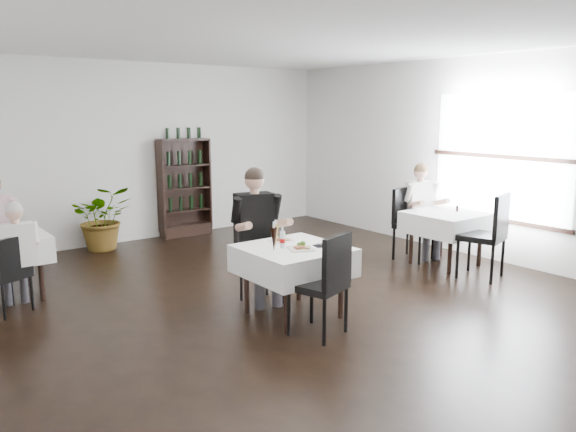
# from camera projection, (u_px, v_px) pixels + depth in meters

# --- Properties ---
(room_shell) EXTENTS (9.00, 9.00, 9.00)m
(room_shell) POSITION_uv_depth(u_px,v_px,m) (316.00, 177.00, 6.04)
(room_shell) COLOR black
(room_shell) RESTS_ON ground
(window_right) EXTENTS (0.06, 2.30, 1.85)m
(window_right) POSITION_uv_depth(u_px,v_px,m) (501.00, 160.00, 8.10)
(window_right) COLOR white
(window_right) RESTS_ON room_shell
(wine_shelf) EXTENTS (0.90, 0.28, 1.75)m
(wine_shelf) POSITION_uv_depth(u_px,v_px,m) (185.00, 188.00, 9.90)
(wine_shelf) COLOR black
(wine_shelf) RESTS_ON ground
(main_table) EXTENTS (1.03, 1.03, 0.77)m
(main_table) POSITION_uv_depth(u_px,v_px,m) (293.00, 260.00, 6.02)
(main_table) COLOR black
(main_table) RESTS_ON ground
(left_table) EXTENTS (0.98, 0.98, 0.77)m
(left_table) POSITION_uv_depth(u_px,v_px,m) (1.00, 248.00, 6.56)
(left_table) COLOR black
(left_table) RESTS_ON ground
(right_table) EXTENTS (0.98, 0.98, 0.77)m
(right_table) POSITION_uv_depth(u_px,v_px,m) (446.00, 223.00, 8.03)
(right_table) COLOR black
(right_table) RESTS_ON ground
(potted_tree) EXTENTS (1.10, 1.01, 1.04)m
(potted_tree) POSITION_uv_depth(u_px,v_px,m) (103.00, 218.00, 8.93)
(potted_tree) COLOR #27591E
(potted_tree) RESTS_ON ground
(main_chair_far) EXTENTS (0.43, 0.43, 0.91)m
(main_chair_far) POSITION_uv_depth(u_px,v_px,m) (259.00, 258.00, 6.53)
(main_chair_far) COLOR black
(main_chair_far) RESTS_ON ground
(main_chair_near) EXTENTS (0.60, 0.60, 1.04)m
(main_chair_near) POSITION_uv_depth(u_px,v_px,m) (325.00, 278.00, 5.47)
(main_chair_near) COLOR black
(main_chair_near) RESTS_ON ground
(left_chair_near) EXTENTS (0.53, 0.53, 0.88)m
(left_chair_near) POSITION_uv_depth(u_px,v_px,m) (9.00, 270.00, 6.10)
(left_chair_near) COLOR black
(left_chair_near) RESTS_ON ground
(right_chair_far) EXTENTS (0.58, 0.59, 1.06)m
(right_chair_far) POSITION_uv_depth(u_px,v_px,m) (409.00, 219.00, 8.38)
(right_chair_far) COLOR black
(right_chair_far) RESTS_ON ground
(right_chair_near) EXTENTS (0.65, 0.65, 1.15)m
(right_chair_near) POSITION_uv_depth(u_px,v_px,m) (489.00, 230.00, 7.36)
(right_chair_near) COLOR black
(right_chair_near) RESTS_ON ground
(diner_main) EXTENTS (0.64, 0.67, 1.56)m
(diner_main) POSITION_uv_depth(u_px,v_px,m) (257.00, 224.00, 6.48)
(diner_main) COLOR #43424A
(diner_main) RESTS_ON ground
(diner_left_near) EXTENTS (0.47, 0.46, 1.24)m
(diner_left_near) POSITION_uv_depth(u_px,v_px,m) (16.00, 247.00, 6.18)
(diner_left_near) COLOR #43424A
(diner_left_near) RESTS_ON ground
(diner_right_far) EXTENTS (0.59, 0.62, 1.42)m
(diner_right_far) POSITION_uv_depth(u_px,v_px,m) (422.00, 203.00, 8.47)
(diner_right_far) COLOR #43424A
(diner_right_far) RESTS_ON ground
(plate_far) EXTENTS (0.24, 0.24, 0.07)m
(plate_far) POSITION_uv_depth(u_px,v_px,m) (282.00, 240.00, 6.25)
(plate_far) COLOR white
(plate_far) RESTS_ON main_table
(plate_near) EXTENTS (0.32, 0.32, 0.08)m
(plate_near) POSITION_uv_depth(u_px,v_px,m) (301.00, 248.00, 5.88)
(plate_near) COLOR white
(plate_near) RESTS_ON main_table
(pilsner_dark) EXTENTS (0.07, 0.07, 0.32)m
(pilsner_dark) POSITION_uv_depth(u_px,v_px,m) (274.00, 239.00, 5.76)
(pilsner_dark) COLOR black
(pilsner_dark) RESTS_ON main_table
(pilsner_lager) EXTENTS (0.07, 0.07, 0.30)m
(pilsner_lager) POSITION_uv_depth(u_px,v_px,m) (276.00, 236.00, 5.97)
(pilsner_lager) COLOR #B8912F
(pilsner_lager) RESTS_ON main_table
(coke_bottle) EXTENTS (0.06, 0.06, 0.23)m
(coke_bottle) POSITION_uv_depth(u_px,v_px,m) (282.00, 239.00, 5.94)
(coke_bottle) COLOR silver
(coke_bottle) RESTS_ON main_table
(napkin_cutlery) EXTENTS (0.19, 0.18, 0.02)m
(napkin_cutlery) POSITION_uv_depth(u_px,v_px,m) (322.00, 245.00, 6.03)
(napkin_cutlery) COLOR black
(napkin_cutlery) RESTS_ON main_table
(pepper_mill) EXTENTS (0.05, 0.05, 0.09)m
(pepper_mill) POSITION_uv_depth(u_px,v_px,m) (457.00, 208.00, 8.07)
(pepper_mill) COLOR black
(pepper_mill) RESTS_ON right_table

